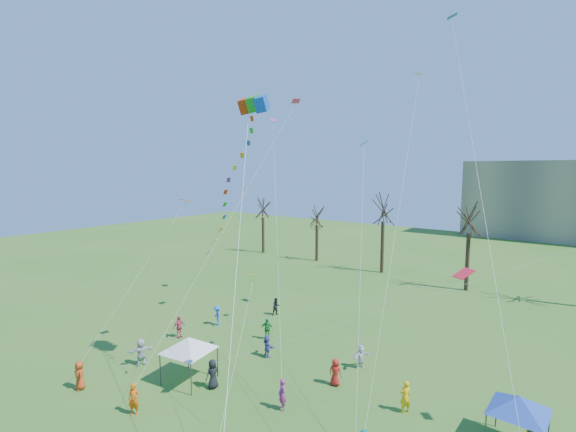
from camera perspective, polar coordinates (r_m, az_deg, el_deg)
The scene contains 6 objects.
bare_tree_row at distance 48.71m, azimuth 26.22°, elevation -1.25°, with size 68.38×7.86×12.05m.
big_box_kite at distance 22.39m, azimuth -7.66°, elevation 3.72°, with size 4.23×5.43×17.73m.
canopy_tent_white at distance 27.09m, azimuth -13.93°, elevation -17.23°, with size 3.79×3.79×2.87m.
canopy_tent_blue at distance 23.68m, azimuth 30.02°, elevation -22.15°, with size 3.53×3.53×2.65m.
festival_crowd at distance 26.19m, azimuth -2.60°, elevation -21.78°, with size 26.88×17.81×1.85m.
small_kites_aloft at distance 26.45m, azimuth 7.40°, elevation 7.85°, with size 27.85×19.85×32.13m.
Camera 1 is at (12.29, -10.86, 13.29)m, focal length 25.00 mm.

